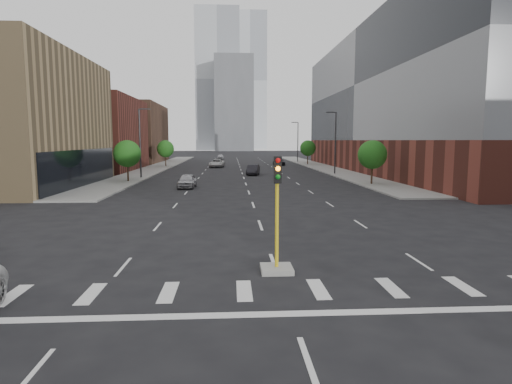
{
  "coord_description": "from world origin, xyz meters",
  "views": [
    {
      "loc": [
        -1.72,
        -6.73,
        4.97
      ],
      "look_at": [
        -0.51,
        13.67,
        2.5
      ],
      "focal_mm": 30.0,
      "sensor_mm": 36.0,
      "label": 1
    }
  ],
  "objects": [
    {
      "name": "tower_right",
      "position": [
        10.0,
        260.0,
        40.0
      ],
      "size": [
        20.0,
        20.0,
        80.0
      ],
      "primitive_type": "cube",
      "color": "#B2B7BC",
      "rests_on": "ground"
    },
    {
      "name": "streetlight_left",
      "position": [
        -13.41,
        50.0,
        5.01
      ],
      "size": [
        1.6,
        0.22,
        9.07
      ],
      "color": "#2D2D30",
      "rests_on": "ground"
    },
    {
      "name": "tower_mid",
      "position": [
        0.0,
        200.0,
        22.0
      ],
      "size": [
        18.0,
        18.0,
        44.0
      ],
      "primitive_type": "cube",
      "color": "slate",
      "rests_on": "ground"
    },
    {
      "name": "car_mid_right",
      "position": [
        1.5,
        54.99,
        0.74
      ],
      "size": [
        2.26,
        4.71,
        1.49
      ],
      "primitive_type": "imported",
      "rotation": [
        0.0,
        0.0,
        -0.16
      ],
      "color": "black",
      "rests_on": "ground"
    },
    {
      "name": "streetlight_right_a",
      "position": [
        13.41,
        55.0,
        5.01
      ],
      "size": [
        1.6,
        0.22,
        9.07
      ],
      "color": "#2D2D30",
      "rests_on": "ground"
    },
    {
      "name": "car_far_left",
      "position": [
        -4.32,
        72.82,
        0.75
      ],
      "size": [
        2.92,
        5.57,
        1.5
      ],
      "primitive_type": "imported",
      "rotation": [
        0.0,
        0.0,
        -0.08
      ],
      "color": "silver",
      "rests_on": "ground"
    },
    {
      "name": "tree_right_far",
      "position": [
        14.0,
        80.0,
        3.39
      ],
      "size": [
        3.2,
        3.2,
        4.85
      ],
      "color": "#382619",
      "rests_on": "ground"
    },
    {
      "name": "sidewalk_left_far",
      "position": [
        -15.0,
        74.0,
        0.07
      ],
      "size": [
        5.0,
        92.0,
        0.15
      ],
      "primitive_type": "cube",
      "color": "gray",
      "rests_on": "ground"
    },
    {
      "name": "streetlight_right_b",
      "position": [
        13.41,
        90.0,
        5.01
      ],
      "size": [
        1.6,
        0.22,
        9.07
      ],
      "color": "#2D2D30",
      "rests_on": "ground"
    },
    {
      "name": "building_left_far_b",
      "position": [
        -27.5,
        92.0,
        6.5
      ],
      "size": [
        20.0,
        24.0,
        13.0
      ],
      "primitive_type": "cube",
      "color": "brown",
      "rests_on": "ground"
    },
    {
      "name": "car_deep_right",
      "position": [
        7.96,
        79.17,
        0.7
      ],
      "size": [
        2.22,
        4.95,
        1.41
      ],
      "primitive_type": "imported",
      "rotation": [
        0.0,
        0.0,
        0.05
      ],
      "color": "black",
      "rests_on": "ground"
    },
    {
      "name": "car_distant",
      "position": [
        -4.43,
        106.55,
        0.68
      ],
      "size": [
        1.65,
        3.98,
        1.35
      ],
      "primitive_type": "imported",
      "rotation": [
        0.0,
        0.0,
        -0.01
      ],
      "color": "#BABBBF",
      "rests_on": "ground"
    },
    {
      "name": "median_traffic_signal",
      "position": [
        0.0,
        8.97,
        0.97
      ],
      "size": [
        1.2,
        1.2,
        4.4
      ],
      "color": "#999993",
      "rests_on": "ground"
    },
    {
      "name": "tree_left_near",
      "position": [
        -14.0,
        45.0,
        3.39
      ],
      "size": [
        3.2,
        3.2,
        4.85
      ],
      "color": "#382619",
      "rests_on": "ground"
    },
    {
      "name": "tree_left_far",
      "position": [
        -14.0,
        75.0,
        3.39
      ],
      "size": [
        3.2,
        3.2,
        4.85
      ],
      "color": "#382619",
      "rests_on": "ground"
    },
    {
      "name": "building_right_main",
      "position": [
        29.5,
        60.0,
        11.0
      ],
      "size": [
        24.0,
        70.0,
        22.0
      ],
      "color": "brown",
      "rests_on": "ground"
    },
    {
      "name": "sidewalk_right_far",
      "position": [
        15.0,
        74.0,
        0.07
      ],
      "size": [
        5.0,
        92.0,
        0.15
      ],
      "primitive_type": "cube",
      "color": "gray",
      "rests_on": "ground"
    },
    {
      "name": "tree_right_near",
      "position": [
        14.0,
        40.0,
        3.39
      ],
      "size": [
        3.2,
        3.2,
        4.85
      ],
      "color": "#382619",
      "rests_on": "ground"
    },
    {
      "name": "car_near_left",
      "position": [
        -6.33,
        38.41,
        0.74
      ],
      "size": [
        1.85,
        4.36,
        1.47
      ],
      "primitive_type": "imported",
      "rotation": [
        0.0,
        0.0,
        -0.03
      ],
      "color": "#A3A2A7",
      "rests_on": "ground"
    },
    {
      "name": "building_left_far_a",
      "position": [
        -27.5,
        66.0,
        6.0
      ],
      "size": [
        20.0,
        22.0,
        12.0
      ],
      "primitive_type": "cube",
      "color": "brown",
      "rests_on": "ground"
    },
    {
      "name": "tower_left",
      "position": [
        -8.0,
        220.0,
        35.0
      ],
      "size": [
        22.0,
        22.0,
        70.0
      ],
      "primitive_type": "cube",
      "color": "#B2B7BC",
      "rests_on": "ground"
    }
  ]
}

